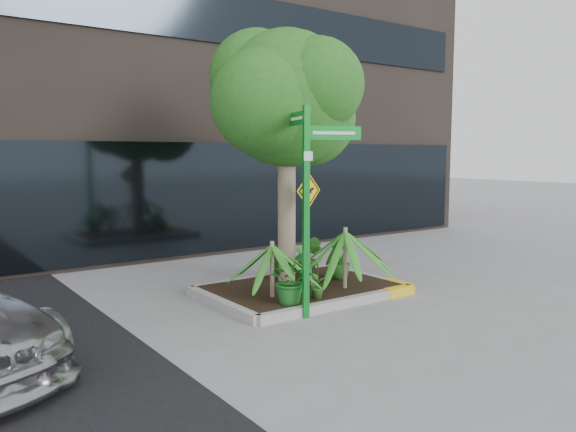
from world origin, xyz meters
TOP-DOWN VIEW (x-y plane):
  - ground at (0.00, 0.00)m, footprint 80.00×80.00m
  - planter at (0.23, 0.27)m, footprint 3.35×2.36m
  - tree at (0.24, 0.81)m, footprint 3.10×2.75m
  - palm_front at (0.71, -0.27)m, footprint 1.18×1.18m
  - palm_left at (-0.64, -0.04)m, footprint 1.02×1.02m
  - palm_back at (0.63, 1.12)m, footprint 0.71×0.71m
  - shrub_a at (-0.66, -0.51)m, footprint 0.90×0.90m
  - shrub_b at (1.08, 0.29)m, footprint 0.55×0.55m
  - shrub_c at (-0.11, -0.55)m, footprint 0.53×0.53m
  - shrub_d at (0.63, 0.60)m, footprint 0.58×0.58m
  - street_sign_post at (-0.52, -0.84)m, footprint 0.89×1.10m
  - cattle_sign at (0.26, 0.17)m, footprint 0.60×0.23m

SIDE VIEW (x-z plane):
  - ground at x=0.00m, z-range 0.00..0.00m
  - planter at x=0.23m, z-range 0.03..0.18m
  - shrub_b at x=1.08m, z-range 0.15..0.87m
  - shrub_c at x=-0.11m, z-range 0.15..0.87m
  - shrub_a at x=-0.66m, z-range 0.15..0.88m
  - shrub_d at x=0.63m, z-range 0.15..0.96m
  - palm_back at x=0.63m, z-range 0.34..1.13m
  - palm_left at x=-0.64m, z-range 0.43..1.56m
  - palm_front at x=0.71m, z-range 0.47..1.78m
  - cattle_sign at x=0.26m, z-range 0.50..2.47m
  - street_sign_post at x=-0.52m, z-range 0.37..3.51m
  - tree at x=0.24m, z-range 1.07..5.73m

